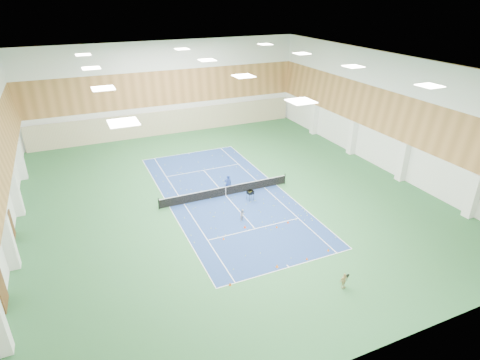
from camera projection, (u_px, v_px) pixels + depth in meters
name	position (u px, v px, depth m)	size (l,w,h in m)	color
ground	(226.00, 196.00, 38.06)	(40.00, 40.00, 0.00)	#296034
room_shell	(225.00, 136.00, 35.47)	(36.00, 40.00, 12.00)	white
wood_cladding	(224.00, 114.00, 34.60)	(36.00, 40.00, 8.00)	#AE7640
ceiling_light_grid	(224.00, 67.00, 32.91)	(21.40, 25.40, 0.06)	white
court_surface	(226.00, 195.00, 38.06)	(10.97, 23.77, 0.01)	navy
tennis_balls_scatter	(226.00, 195.00, 38.04)	(10.57, 22.77, 0.07)	#B9D624
tennis_net	(226.00, 190.00, 37.82)	(12.80, 0.10, 1.10)	black
back_curtain	(170.00, 122.00, 53.66)	(35.40, 0.16, 3.20)	#C6B793
door_left_a	(3.00, 291.00, 24.45)	(0.08, 1.80, 2.20)	#593319
door_left_b	(11.00, 227.00, 31.04)	(0.08, 1.80, 2.20)	#593319
coach	(228.00, 184.00, 38.34)	(0.66, 0.43, 1.81)	navy
child_court	(243.00, 215.00, 33.79)	(0.51, 0.39, 1.04)	#95959D
child_apron	(344.00, 281.00, 26.09)	(0.68, 0.28, 1.16)	tan
ball_cart	(250.00, 195.00, 37.05)	(0.57, 0.57, 0.98)	black
cone_svc_a	(223.00, 238.00, 31.36)	(0.18, 0.18, 0.20)	#FD620D
cone_svc_b	(245.00, 227.00, 32.87)	(0.23, 0.23, 0.25)	#FF420D
cone_svc_c	(277.00, 227.00, 32.89)	(0.19, 0.19, 0.21)	orange
cone_svc_d	(288.00, 222.00, 33.55)	(0.19, 0.19, 0.21)	#EA3C0C
cone_base_a	(230.00, 284.00, 26.51)	(0.20, 0.20, 0.22)	#D7500B
cone_base_b	(277.00, 266.00, 28.22)	(0.22, 0.22, 0.25)	orange
cone_base_c	(307.00, 259.00, 29.02)	(0.17, 0.17, 0.19)	#D64F0B
cone_base_d	(328.00, 250.00, 29.98)	(0.18, 0.18, 0.20)	orange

